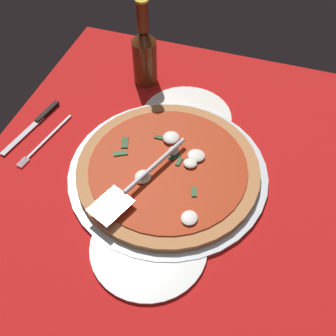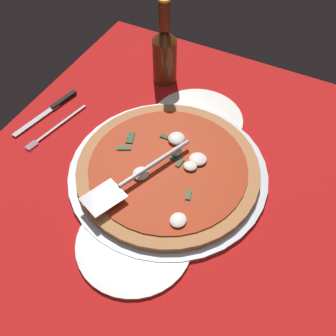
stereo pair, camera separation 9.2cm
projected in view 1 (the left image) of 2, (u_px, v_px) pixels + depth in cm
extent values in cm
cube|color=red|center=(187.00, 173.00, 94.78)|extent=(95.23, 95.23, 0.80)
cube|color=silver|center=(160.00, 316.00, 73.54)|extent=(9.52, 9.52, 0.10)
cube|color=white|center=(65.00, 285.00, 77.25)|extent=(9.52, 9.52, 0.10)
cube|color=silver|center=(327.00, 315.00, 73.68)|extent=(9.52, 9.52, 0.10)
cube|color=white|center=(224.00, 284.00, 77.39)|extent=(9.52, 9.52, 0.10)
cube|color=white|center=(130.00, 255.00, 81.10)|extent=(9.52, 9.52, 0.10)
cube|color=silver|center=(45.00, 230.00, 84.80)|extent=(9.52, 9.52, 0.10)
cube|color=silver|center=(281.00, 254.00, 81.24)|extent=(9.52, 9.52, 0.10)
cube|color=silver|center=(190.00, 229.00, 84.95)|extent=(9.52, 9.52, 0.10)
cube|color=silver|center=(106.00, 205.00, 88.66)|extent=(9.52, 9.52, 0.10)
cube|color=silver|center=(28.00, 184.00, 92.36)|extent=(9.52, 9.52, 0.10)
cube|color=silver|center=(333.00, 228.00, 85.09)|extent=(9.52, 9.52, 0.10)
cube|color=silver|center=(244.00, 204.00, 88.80)|extent=(9.52, 9.52, 0.10)
cube|color=silver|center=(161.00, 183.00, 92.51)|extent=(9.52, 9.52, 0.10)
cube|color=white|center=(85.00, 163.00, 96.21)|extent=(9.52, 9.52, 0.10)
cube|color=silver|center=(14.00, 144.00, 99.92)|extent=(9.52, 9.52, 0.10)
cube|color=silver|center=(293.00, 182.00, 92.65)|extent=(9.52, 9.52, 0.10)
cube|color=silver|center=(212.00, 162.00, 96.36)|extent=(9.52, 9.52, 0.10)
cube|color=white|center=(137.00, 144.00, 100.07)|extent=(9.52, 9.52, 0.10)
cube|color=white|center=(67.00, 127.00, 103.77)|extent=(9.52, 9.52, 0.10)
cube|color=silver|center=(259.00, 143.00, 100.21)|extent=(9.52, 9.52, 0.10)
cube|color=silver|center=(185.00, 126.00, 103.92)|extent=(9.52, 9.52, 0.10)
cube|color=silver|center=(116.00, 110.00, 107.63)|extent=(9.52, 9.52, 0.10)
cube|color=white|center=(51.00, 95.00, 111.33)|extent=(9.52, 9.52, 0.10)
cube|color=white|center=(302.00, 125.00, 104.06)|extent=(9.52, 9.52, 0.10)
cube|color=silver|center=(229.00, 110.00, 107.77)|extent=(9.52, 9.52, 0.10)
cube|color=silver|center=(161.00, 95.00, 111.48)|extent=(9.52, 9.52, 0.10)
cube|color=white|center=(97.00, 81.00, 115.18)|extent=(9.52, 9.52, 0.10)
cube|color=silver|center=(271.00, 94.00, 111.62)|extent=(9.52, 9.52, 0.10)
cube|color=white|center=(204.00, 81.00, 115.33)|extent=(9.52, 9.52, 0.10)
cube|color=white|center=(141.00, 68.00, 119.04)|extent=(9.52, 9.52, 0.10)
cube|color=white|center=(82.00, 56.00, 122.74)|extent=(9.52, 9.52, 0.10)
cube|color=white|center=(310.00, 80.00, 115.47)|extent=(9.52, 9.52, 0.10)
cube|color=white|center=(244.00, 67.00, 119.18)|extent=(9.52, 9.52, 0.10)
cube|color=white|center=(181.00, 55.00, 122.89)|extent=(9.52, 9.52, 0.10)
cube|color=silver|center=(123.00, 44.00, 126.59)|extent=(9.52, 9.52, 0.10)
cylinder|color=silver|center=(168.00, 172.00, 93.60)|extent=(45.56, 45.56, 1.16)
cylinder|color=white|center=(149.00, 247.00, 81.71)|extent=(23.64, 23.64, 1.00)
cylinder|color=white|center=(186.00, 117.00, 105.21)|extent=(23.15, 23.15, 1.00)
cylinder|color=#C17C49|center=(168.00, 169.00, 92.58)|extent=(41.60, 41.60, 1.47)
cylinder|color=#B03012|center=(168.00, 166.00, 91.89)|extent=(36.01, 36.01, 0.30)
ellipsoid|color=white|center=(143.00, 177.00, 89.22)|extent=(3.91, 3.63, 0.94)
ellipsoid|color=white|center=(189.00, 218.00, 82.64)|extent=(3.69, 3.41, 0.80)
ellipsoid|color=white|center=(190.00, 164.00, 91.55)|extent=(2.88, 3.10, 0.95)
ellipsoid|color=white|center=(174.00, 151.00, 93.93)|extent=(2.87, 2.33, 1.10)
ellipsoid|color=white|center=(171.00, 138.00, 96.35)|extent=(4.13, 3.94, 1.35)
ellipsoid|color=silver|center=(196.00, 156.00, 93.08)|extent=(3.94, 4.06, 0.94)
cube|color=#133B23|center=(174.00, 156.00, 93.34)|extent=(3.11, 2.60, 0.30)
cube|color=#244826|center=(179.00, 161.00, 92.49)|extent=(2.61, 1.22, 0.30)
cube|color=#2A532D|center=(194.00, 192.00, 87.04)|extent=(2.70, 1.76, 0.30)
cube|color=#21421F|center=(125.00, 142.00, 96.07)|extent=(3.79, 2.59, 0.30)
cube|color=#255227|center=(120.00, 153.00, 93.91)|extent=(2.60, 3.46, 0.30)
cube|color=#1D3F19|center=(160.00, 138.00, 97.06)|extent=(1.11, 2.66, 0.30)
cube|color=silver|center=(111.00, 206.00, 83.19)|extent=(9.94, 8.82, 0.30)
cylinder|color=silver|center=(156.00, 164.00, 89.63)|extent=(18.60, 8.37, 1.00)
cube|color=white|center=(41.00, 133.00, 101.94)|extent=(22.02, 16.83, 0.60)
cube|color=silver|center=(50.00, 136.00, 100.70)|extent=(16.31, 3.75, 0.25)
cube|color=silver|center=(21.00, 161.00, 95.53)|extent=(2.99, 0.79, 0.25)
cube|color=silver|center=(22.00, 162.00, 95.40)|extent=(2.99, 0.79, 0.25)
cube|color=silver|center=(24.00, 163.00, 95.26)|extent=(2.99, 0.79, 0.25)
cube|color=silver|center=(25.00, 163.00, 95.13)|extent=(2.99, 0.79, 0.25)
cube|color=black|center=(47.00, 112.00, 105.77)|extent=(8.44, 2.78, 0.80)
cube|color=silver|center=(23.00, 135.00, 100.80)|extent=(14.63, 4.18, 0.25)
cylinder|color=#5A2C13|center=(145.00, 62.00, 109.95)|extent=(6.54, 6.54, 12.96)
cone|color=#5A2C13|center=(144.00, 36.00, 103.66)|extent=(6.54, 6.54, 3.23)
cylinder|color=#5A2C13|center=(143.00, 16.00, 99.41)|extent=(2.89, 2.89, 7.72)
cylinder|color=gold|center=(142.00, 0.00, 96.18)|extent=(3.32, 3.32, 0.60)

